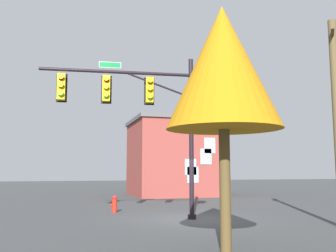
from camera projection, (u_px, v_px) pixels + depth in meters
The scene contains 5 objects.
ground_plane at pixel (192, 219), 15.69m from camera, with size 120.00×120.00×0.00m, color #3C3F41.
signal_pole_assembly at pixel (145, 103), 15.91m from camera, with size 7.15×1.25×7.00m.
fire_hydrant at pixel (114, 204), 18.12m from camera, with size 0.33×0.24×0.83m.
tree_near at pixel (223, 67), 9.75m from camera, with size 3.02×3.02×6.47m.
brick_building at pixel (174, 157), 31.17m from camera, with size 7.31×7.24×6.32m.
Camera 1 is at (5.33, 15.18, 2.06)m, focal length 39.48 mm.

